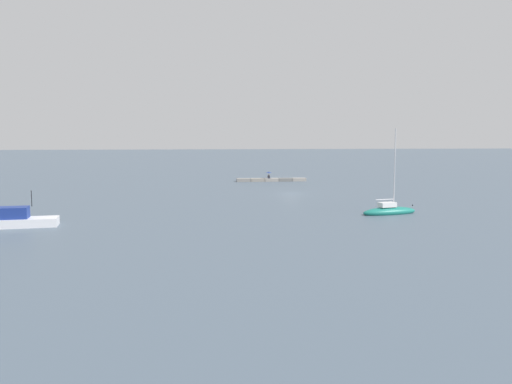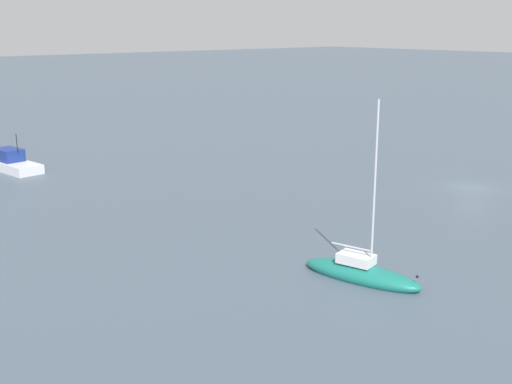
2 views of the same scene
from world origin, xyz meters
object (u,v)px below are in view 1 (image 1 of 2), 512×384
Objects in this scene: person_seated_dark_left at (269,177)px; umbrella_open_navy at (269,172)px; motorboat_white_mid at (7,222)px; sailboat_teal_mid at (389,211)px.

umbrella_open_navy reaches higher than person_seated_dark_left.
person_seated_dark_left is at bearing -40.63° from motorboat_white_mid.
person_seated_dark_left is 55.68m from motorboat_white_mid.
person_seated_dark_left is at bearing 176.21° from sailboat_teal_mid.
person_seated_dark_left is 42.87m from sailboat_teal_mid.
motorboat_white_mid is at bearing 56.60° from umbrella_open_navy.
sailboat_teal_mid reaches higher than umbrella_open_navy.
umbrella_open_navy is (0.01, -0.10, 0.85)m from person_seated_dark_left.
person_seated_dark_left is 0.85m from umbrella_open_navy.
motorboat_white_mid is (30.71, 46.45, -0.39)m from person_seated_dark_left.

